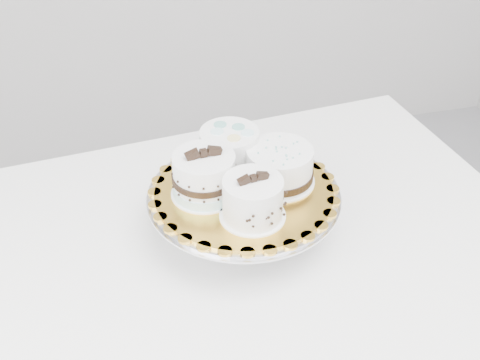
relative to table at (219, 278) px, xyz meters
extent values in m
cube|color=white|center=(0.00, 0.00, 0.06)|extent=(1.28, 0.92, 0.04)
cube|color=white|center=(0.52, 0.40, -0.32)|extent=(0.05, 0.05, 0.71)
cylinder|color=gray|center=(0.06, 0.03, 0.08)|extent=(0.16, 0.16, 0.01)
cylinder|color=gray|center=(0.06, 0.03, 0.12)|extent=(0.10, 0.10, 0.09)
cylinder|color=silver|center=(0.06, 0.03, 0.17)|extent=(0.34, 0.34, 0.01)
cylinder|color=silver|center=(0.06, 0.03, 0.17)|extent=(0.35, 0.35, 0.00)
cylinder|color=orange|center=(0.06, 0.03, 0.17)|extent=(0.40, 0.40, 0.00)
cylinder|color=white|center=(0.05, -0.04, 0.18)|extent=(0.11, 0.11, 0.00)
cylinder|color=white|center=(0.05, -0.04, 0.22)|extent=(0.12, 0.12, 0.07)
cylinder|color=white|center=(-0.01, 0.04, 0.18)|extent=(0.12, 0.12, 0.00)
cylinder|color=white|center=(-0.01, 0.04, 0.22)|extent=(0.12, 0.12, 0.08)
cylinder|color=silver|center=(-0.01, 0.04, 0.19)|extent=(0.11, 0.11, 0.02)
cylinder|color=black|center=(-0.01, 0.04, 0.22)|extent=(0.11, 0.11, 0.01)
cylinder|color=white|center=(0.05, 0.11, 0.18)|extent=(0.12, 0.12, 0.00)
cylinder|color=white|center=(0.05, 0.11, 0.22)|extent=(0.14, 0.14, 0.08)
cylinder|color=white|center=(0.13, 0.04, 0.18)|extent=(0.13, 0.13, 0.00)
cylinder|color=white|center=(0.13, 0.04, 0.21)|extent=(0.15, 0.15, 0.07)
cylinder|color=black|center=(0.13, 0.04, 0.19)|extent=(0.13, 0.13, 0.01)
camera|label=1|loc=(-0.16, -0.80, 0.84)|focal=45.00mm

